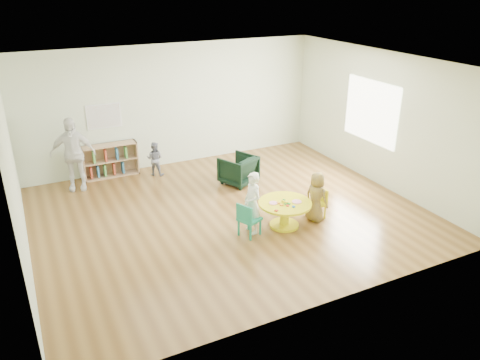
{
  "coord_description": "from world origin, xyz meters",
  "views": [
    {
      "loc": [
        -3.29,
        -7.17,
        4.11
      ],
      "look_at": [
        0.08,
        -0.3,
        0.79
      ],
      "focal_mm": 35.0,
      "sensor_mm": 36.0,
      "label": 1
    }
  ],
  "objects_px": {
    "activity_table": "(285,210)",
    "adult_caretaker": "(73,154)",
    "kid_chair_left": "(248,219)",
    "toddler": "(155,159)",
    "child_left": "(252,203)",
    "armchair": "(238,170)",
    "bookshelf": "(110,160)",
    "child_right": "(316,197)",
    "kid_chair_right": "(318,202)"
  },
  "relations": [
    {
      "from": "bookshelf",
      "to": "child_left",
      "type": "bearing_deg",
      "value": -65.24
    },
    {
      "from": "kid_chair_right",
      "to": "toddler",
      "type": "relative_size",
      "value": 0.73
    },
    {
      "from": "activity_table",
      "to": "kid_chair_right",
      "type": "xyz_separation_m",
      "value": [
        0.74,
        0.03,
        -0.02
      ]
    },
    {
      "from": "kid_chair_left",
      "to": "bookshelf",
      "type": "bearing_deg",
      "value": 179.21
    },
    {
      "from": "kid_chair_right",
      "to": "adult_caretaker",
      "type": "distance_m",
      "value": 5.07
    },
    {
      "from": "activity_table",
      "to": "toddler",
      "type": "bearing_deg",
      "value": 112.45
    },
    {
      "from": "kid_chair_left",
      "to": "toddler",
      "type": "relative_size",
      "value": 0.8
    },
    {
      "from": "armchair",
      "to": "activity_table",
      "type": "bearing_deg",
      "value": 62.73
    },
    {
      "from": "child_left",
      "to": "kid_chair_left",
      "type": "bearing_deg",
      "value": -57.08
    },
    {
      "from": "activity_table",
      "to": "kid_chair_right",
      "type": "distance_m",
      "value": 0.74
    },
    {
      "from": "activity_table",
      "to": "adult_caretaker",
      "type": "xyz_separation_m",
      "value": [
        -3.09,
        3.33,
        0.45
      ]
    },
    {
      "from": "toddler",
      "to": "child_left",
      "type": "bearing_deg",
      "value": 136.98
    },
    {
      "from": "kid_chair_right",
      "to": "child_right",
      "type": "relative_size",
      "value": 0.61
    },
    {
      "from": "activity_table",
      "to": "child_right",
      "type": "distance_m",
      "value": 0.64
    },
    {
      "from": "activity_table",
      "to": "child_right",
      "type": "height_order",
      "value": "child_right"
    },
    {
      "from": "child_left",
      "to": "adult_caretaker",
      "type": "height_order",
      "value": "adult_caretaker"
    },
    {
      "from": "kid_chair_left",
      "to": "adult_caretaker",
      "type": "bearing_deg",
      "value": -168.3
    },
    {
      "from": "kid_chair_right",
      "to": "adult_caretaker",
      "type": "xyz_separation_m",
      "value": [
        -3.83,
        3.3,
        0.47
      ]
    },
    {
      "from": "adult_caretaker",
      "to": "activity_table",
      "type": "bearing_deg",
      "value": -32.52
    },
    {
      "from": "armchair",
      "to": "adult_caretaker",
      "type": "distance_m",
      "value": 3.45
    },
    {
      "from": "activity_table",
      "to": "armchair",
      "type": "bearing_deg",
      "value": 87.35
    },
    {
      "from": "bookshelf",
      "to": "toddler",
      "type": "relative_size",
      "value": 1.55
    },
    {
      "from": "kid_chair_right",
      "to": "bookshelf",
      "type": "xyz_separation_m",
      "value": [
        -3.04,
        3.7,
        0.06
      ]
    },
    {
      "from": "bookshelf",
      "to": "child_right",
      "type": "relative_size",
      "value": 1.28
    },
    {
      "from": "activity_table",
      "to": "bookshelf",
      "type": "distance_m",
      "value": 4.39
    },
    {
      "from": "kid_chair_left",
      "to": "child_right",
      "type": "height_order",
      "value": "child_right"
    },
    {
      "from": "child_right",
      "to": "toddler",
      "type": "distance_m",
      "value": 3.94
    },
    {
      "from": "kid_chair_left",
      "to": "child_left",
      "type": "height_order",
      "value": "child_left"
    },
    {
      "from": "activity_table",
      "to": "child_left",
      "type": "xyz_separation_m",
      "value": [
        -0.61,
        0.08,
        0.23
      ]
    },
    {
      "from": "activity_table",
      "to": "kid_chair_right",
      "type": "bearing_deg",
      "value": 2.3
    },
    {
      "from": "kid_chair_left",
      "to": "toddler",
      "type": "xyz_separation_m",
      "value": [
        -0.63,
        3.36,
        0.06
      ]
    },
    {
      "from": "kid_chair_right",
      "to": "child_left",
      "type": "distance_m",
      "value": 1.38
    },
    {
      "from": "toddler",
      "to": "adult_caretaker",
      "type": "distance_m",
      "value": 1.75
    },
    {
      "from": "child_left",
      "to": "toddler",
      "type": "relative_size",
      "value": 1.43
    },
    {
      "from": "kid_chair_right",
      "to": "adult_caretaker",
      "type": "height_order",
      "value": "adult_caretaker"
    },
    {
      "from": "activity_table",
      "to": "child_right",
      "type": "relative_size",
      "value": 1.01
    },
    {
      "from": "child_left",
      "to": "child_right",
      "type": "relative_size",
      "value": 1.18
    },
    {
      "from": "child_right",
      "to": "adult_caretaker",
      "type": "relative_size",
      "value": 0.61
    },
    {
      "from": "kid_chair_left",
      "to": "child_left",
      "type": "xyz_separation_m",
      "value": [
        0.14,
        0.1,
        0.22
      ]
    },
    {
      "from": "kid_chair_right",
      "to": "toddler",
      "type": "height_order",
      "value": "toddler"
    },
    {
      "from": "child_left",
      "to": "activity_table",
      "type": "bearing_deg",
      "value": 79.8
    },
    {
      "from": "toddler",
      "to": "adult_caretaker",
      "type": "height_order",
      "value": "adult_caretaker"
    },
    {
      "from": "armchair",
      "to": "adult_caretaker",
      "type": "xyz_separation_m",
      "value": [
        -3.18,
        1.24,
        0.47
      ]
    },
    {
      "from": "kid_chair_left",
      "to": "bookshelf",
      "type": "distance_m",
      "value": 4.07
    },
    {
      "from": "bookshelf",
      "to": "child_left",
      "type": "relative_size",
      "value": 1.08
    },
    {
      "from": "bookshelf",
      "to": "adult_caretaker",
      "type": "relative_size",
      "value": 0.77
    },
    {
      "from": "kid_chair_right",
      "to": "armchair",
      "type": "bearing_deg",
      "value": 17.07
    },
    {
      "from": "child_left",
      "to": "toddler",
      "type": "distance_m",
      "value": 3.35
    },
    {
      "from": "activity_table",
      "to": "armchair",
      "type": "relative_size",
      "value": 1.38
    },
    {
      "from": "toddler",
      "to": "kid_chair_left",
      "type": "bearing_deg",
      "value": 134.36
    }
  ]
}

